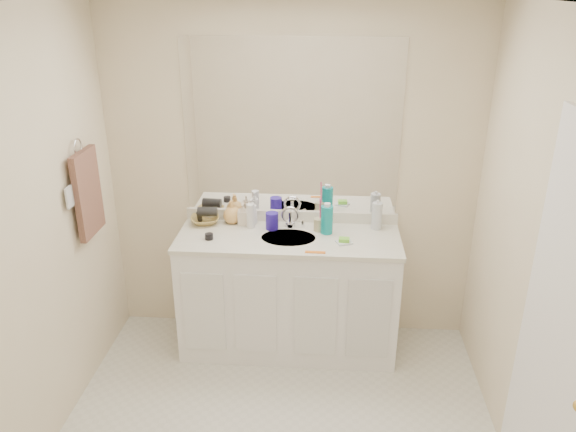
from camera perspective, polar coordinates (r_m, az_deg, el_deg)
The scene contains 29 objects.
ceiling at distance 2.45m, azimuth -1.82°, elevation 20.81°, with size 2.60×2.60×0.02m, color white.
wall_back at distance 3.95m, azimuth 0.35°, elevation 3.83°, with size 2.60×0.02×2.40m, color beige.
wall_left at distance 3.16m, azimuth -25.75°, elevation -3.64°, with size 0.02×2.60×2.40m, color beige.
wall_right at distance 2.94m, azimuth 24.71°, elevation -5.37°, with size 0.02×2.60×2.40m, color beige.
vanity_cabinet at distance 4.03m, azimuth 0.05°, elevation -7.94°, with size 1.50×0.55×0.85m, color white.
countertop at distance 3.82m, azimuth 0.06°, elevation -2.27°, with size 1.52×0.57×0.03m, color silver.
backsplash at distance 4.04m, azimuth 0.33°, elevation -0.00°, with size 1.52×0.03×0.08m, color white.
sink_basin at distance 3.80m, azimuth 0.03°, elevation -2.35°, with size 0.37×0.37×0.02m, color beige.
faucet at distance 3.94m, azimuth 0.23°, elevation -0.36°, with size 0.02×0.02×0.11m, color silver.
mirror at distance 3.85m, azimuth 0.36°, elevation 8.88°, with size 1.48×0.01×1.20m, color white.
blue_mug at distance 3.91m, azimuth -1.64°, elevation -0.50°, with size 0.09×0.09×0.12m, color #28169B.
tan_cup at distance 3.89m, azimuth 3.11°, elevation -0.88°, with size 0.07×0.07×0.09m, color #BDB485.
toothbrush at distance 3.85m, azimuth 3.29°, elevation 0.55°, with size 0.01×0.01×0.19m, color #EE3E77.
mouthwash_bottle at distance 3.84m, azimuth 3.97°, elevation -0.38°, with size 0.08×0.08×0.20m, color #0C8E93.
clear_pump_bottle at distance 3.95m, azimuth 9.01°, elevation 0.02°, with size 0.07×0.07×0.19m, color silver.
soap_dish at distance 3.73m, azimuth 5.71°, elevation -2.68°, with size 0.10×0.08×0.01m, color silver.
green_soap at distance 3.73m, azimuth 5.72°, elevation -2.42°, with size 0.07×0.05×0.02m, color #74D433.
orange_comb at distance 3.60m, azimuth 2.79°, elevation -3.69°, with size 0.13×0.03×0.01m, color orange.
dark_jar at distance 3.80m, azimuth -8.02°, elevation -2.07°, with size 0.06×0.06×0.04m, color black.
extra_white_bottle at distance 3.93m, azimuth -3.84°, elevation -0.00°, with size 0.05×0.05×0.17m, color white.
soap_bottle_white at distance 3.99m, azimuth -3.65°, elevation 0.51°, with size 0.07×0.07×0.19m, color white.
soap_bottle_cream at distance 3.99m, azimuth -4.60°, elevation 0.19°, with size 0.07×0.07×0.16m, color beige.
soap_bottle_yellow at distance 4.02m, azimuth -5.69°, elevation 0.43°, with size 0.13×0.13×0.17m, color #E6AA59.
wicker_basket at distance 4.06m, azimuth -8.42°, elevation -0.39°, with size 0.20×0.20×0.05m, color #A28341.
hair_dryer at distance 4.03m, azimuth -8.19°, elevation 0.45°, with size 0.07×0.07×0.14m, color black.
towel_ring at distance 3.67m, azimuth -20.58°, elevation 6.58°, with size 0.11×0.11×0.01m, color silver.
hand_towel at distance 3.75m, azimuth -19.68°, elevation 2.19°, with size 0.04×0.32×0.55m, color #50342B.
switch_plate at distance 3.57m, azimuth -21.32°, elevation 1.81°, with size 0.01×0.09×0.13m, color silver.
door at distance 2.79m, azimuth 25.79°, elevation -11.88°, with size 0.02×0.82×2.00m, color white.
Camera 1 is at (0.25, -2.43, 2.48)m, focal length 35.00 mm.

